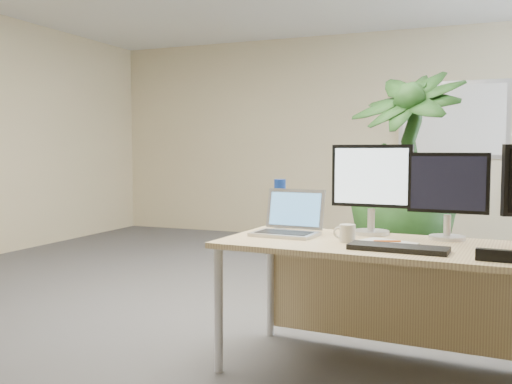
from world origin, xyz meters
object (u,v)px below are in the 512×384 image
at_px(floor_plant, 404,200).
at_px(laptop, 289,223).
at_px(desk, 400,269).
at_px(monitor_left, 372,183).
at_px(monitor_right, 448,190).

xyz_separation_m(floor_plant, laptop, (-0.39, -1.93, 0.01)).
relative_size(desk, monitor_left, 3.64).
distance_m(monitor_left, laptop, 0.52).
bearing_deg(monitor_right, laptop, -170.78).
xyz_separation_m(monitor_left, monitor_right, (0.42, -0.04, -0.03)).
relative_size(monitor_right, laptop, 1.26).
bearing_deg(monitor_left, monitor_right, -5.35).
bearing_deg(floor_plant, monitor_left, -88.45).
bearing_deg(laptop, monitor_left, 22.19).
bearing_deg(floor_plant, desk, -82.93).
relative_size(floor_plant, laptop, 4.04).
bearing_deg(monitor_right, monitor_left, 174.65).
distance_m(monitor_left, monitor_right, 0.42).
bearing_deg(desk, floor_plant, 97.07).
relative_size(floor_plant, monitor_left, 2.93).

